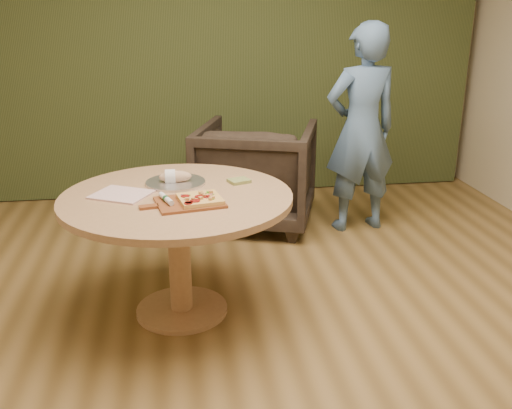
{
  "coord_description": "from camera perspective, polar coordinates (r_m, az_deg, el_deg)",
  "views": [
    {
      "loc": [
        -0.49,
        -2.53,
        1.77
      ],
      "look_at": [
        -0.08,
        0.25,
        0.77
      ],
      "focal_mm": 40.0,
      "sensor_mm": 36.0,
      "label": 1
    }
  ],
  "objects": [
    {
      "name": "curtain",
      "position": [
        5.47,
        -3.3,
        15.56
      ],
      "size": [
        4.8,
        0.14,
        2.78
      ],
      "primitive_type": "cube",
      "color": "#2C3719",
      "rests_on": "ground"
    },
    {
      "name": "green_packet",
      "position": [
        3.43,
        -1.71,
        2.38
      ],
      "size": [
        0.15,
        0.14,
        0.02
      ],
      "primitive_type": "cube",
      "rotation": [
        0.0,
        0.0,
        0.36
      ],
      "color": "#5D6A2F",
      "rests_on": "pedestal_table"
    },
    {
      "name": "cutlery_roll",
      "position": [
        3.09,
        -8.97,
        0.58
      ],
      "size": [
        0.09,
        0.19,
        0.03
      ],
      "rotation": [
        0.0,
        0.0,
        0.34
      ],
      "color": "silver",
      "rests_on": "pizza_paddle"
    },
    {
      "name": "flatbread_pizza",
      "position": [
        3.07,
        -5.64,
        0.57
      ],
      "size": [
        0.26,
        0.26,
        0.04
      ],
      "rotation": [
        0.0,
        0.0,
        0.19
      ],
      "color": "#E2B258",
      "rests_on": "pizza_paddle"
    },
    {
      "name": "bread_roll",
      "position": [
        3.43,
        -8.22,
        2.77
      ],
      "size": [
        0.19,
        0.09,
        0.09
      ],
      "color": "tan",
      "rests_on": "serving_tray"
    },
    {
      "name": "pedestal_table",
      "position": [
        3.29,
        -7.84,
        -1.33
      ],
      "size": [
        1.31,
        1.31,
        0.75
      ],
      "rotation": [
        0.0,
        0.0,
        -0.1
      ],
      "color": "tan",
      "rests_on": "ground"
    },
    {
      "name": "armchair",
      "position": [
        4.74,
        0.04,
        3.57
      ],
      "size": [
        1.14,
        1.1,
        0.94
      ],
      "primitive_type": "imported",
      "rotation": [
        0.0,
        0.0,
        2.82
      ],
      "color": "black",
      "rests_on": "ground"
    },
    {
      "name": "pizza_paddle",
      "position": [
        3.08,
        -6.83,
        0.19
      ],
      "size": [
        0.47,
        0.34,
        0.01
      ],
      "rotation": [
        0.0,
        0.0,
        0.19
      ],
      "color": "brown",
      "rests_on": "pedestal_table"
    },
    {
      "name": "newspaper",
      "position": [
        3.29,
        -13.3,
        0.98
      ],
      "size": [
        0.38,
        0.36,
        0.01
      ],
      "primitive_type": "cube",
      "rotation": [
        0.0,
        0.0,
        -0.49
      ],
      "color": "white",
      "rests_on": "pedestal_table"
    },
    {
      "name": "room_shell",
      "position": [
        2.6,
        2.63,
        11.34
      ],
      "size": [
        5.04,
        6.04,
        2.84
      ],
      "color": "olive",
      "rests_on": "ground"
    },
    {
      "name": "serving_tray",
      "position": [
        3.44,
        -8.04,
        2.2
      ],
      "size": [
        0.36,
        0.36,
        0.02
      ],
      "color": "silver",
      "rests_on": "pedestal_table"
    },
    {
      "name": "person_standing",
      "position": [
        4.62,
        10.48,
        7.37
      ],
      "size": [
        0.65,
        0.48,
        1.65
      ],
      "primitive_type": "imported",
      "rotation": [
        0.0,
        0.0,
        3.28
      ],
      "color": "#4C6C91",
      "rests_on": "ground"
    }
  ]
}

